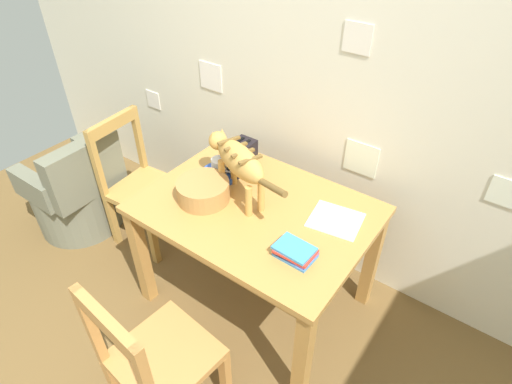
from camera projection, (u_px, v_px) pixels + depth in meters
wall_rear at (319, 77)px, 2.34m from camera, size 5.33×0.11×2.50m
dining_table at (256, 220)px, 2.29m from camera, size 1.21×0.88×0.75m
cat at (238, 161)px, 2.16m from camera, size 0.65×0.30×0.32m
saucer_bowl at (220, 174)px, 2.44m from camera, size 0.21×0.21×0.03m
coffee_mug at (220, 166)px, 2.40m from camera, size 0.14×0.10×0.08m
magazine at (336, 220)px, 2.14m from camera, size 0.29×0.27×0.01m
book_stack at (295, 252)px, 1.93m from camera, size 0.19×0.15×0.05m
wicker_basket at (203, 190)px, 2.25m from camera, size 0.28×0.28×0.11m
toaster at (240, 157)px, 2.46m from camera, size 0.12×0.20×0.18m
wooden_chair_near at (156, 360)px, 1.87m from camera, size 0.46×0.46×0.92m
wooden_chair_far at (141, 185)px, 2.88m from camera, size 0.46×0.46×0.92m
wicker_armchair at (78, 196)px, 3.07m from camera, size 0.60×0.60×0.78m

